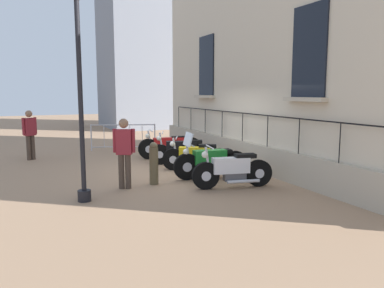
{
  "coord_description": "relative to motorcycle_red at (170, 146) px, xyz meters",
  "views": [
    {
      "loc": [
        4.12,
        9.88,
        2.31
      ],
      "look_at": [
        -0.29,
        0.0,
        0.8
      ],
      "focal_mm": 35.11,
      "sensor_mm": 36.0,
      "label": 1
    }
  ],
  "objects": [
    {
      "name": "pedestrian_walking",
      "position": [
        4.47,
        -1.63,
        0.53
      ],
      "size": [
        0.47,
        0.37,
        1.69
      ],
      "color": "#47382D",
      "rests_on": "ground_plane"
    },
    {
      "name": "lamppost",
      "position": [
        3.53,
        4.18,
        2.29
      ],
      "size": [
        0.36,
        0.36,
        4.46
      ],
      "color": "black",
      "rests_on": "ground_plane"
    },
    {
      "name": "motorcycle_white",
      "position": [
        0.1,
        4.48,
        0.0
      ],
      "size": [
        1.99,
        0.73,
        1.04
      ],
      "color": "black",
      "rests_on": "ground_plane"
    },
    {
      "name": "pedestrian_standing",
      "position": [
        2.49,
        3.5,
        0.53
      ],
      "size": [
        0.49,
        0.35,
        1.69
      ],
      "color": "#47382D",
      "rests_on": "ground_plane"
    },
    {
      "name": "distant_building",
      "position": [
        -2.92,
        -12.14,
        4.26
      ],
      "size": [
        5.41,
        5.75,
        9.38
      ],
      "color": "gray",
      "rests_on": "ground_plane"
    },
    {
      "name": "motorcycle_green",
      "position": [
        0.11,
        3.36,
        0.04
      ],
      "size": [
        2.1,
        0.68,
        1.26
      ],
      "color": "black",
      "rests_on": "ground_plane"
    },
    {
      "name": "motorcycle_black",
      "position": [
        0.04,
        1.24,
        -0.0
      ],
      "size": [
        2.04,
        1.01,
        1.04
      ],
      "color": "black",
      "rests_on": "ground_plane"
    },
    {
      "name": "crowd_barrier",
      "position": [
        1.09,
        -2.33,
        0.14
      ],
      "size": [
        2.4,
        0.82,
        1.05
      ],
      "color": "#B7B7BF",
      "rests_on": "ground_plane"
    },
    {
      "name": "building_facade",
      "position": [
        -1.92,
        2.31,
        2.92
      ],
      "size": [
        0.82,
        12.46,
        6.93
      ],
      "color": "beige",
      "rests_on": "ground_plane"
    },
    {
      "name": "motorcycle_yellow",
      "position": [
        0.03,
        2.25,
        -0.02
      ],
      "size": [
        1.89,
        1.04,
        0.98
      ],
      "color": "black",
      "rests_on": "ground_plane"
    },
    {
      "name": "ground_plane",
      "position": [
        0.48,
        2.31,
        -0.43
      ],
      "size": [
        60.0,
        60.0,
        0.0
      ],
      "primitive_type": "plane",
      "color": "#9E7A5B"
    },
    {
      "name": "bollard",
      "position": [
        1.71,
        3.37,
        0.11
      ],
      "size": [
        0.22,
        0.22,
        1.07
      ],
      "color": "brown",
      "rests_on": "ground_plane"
    },
    {
      "name": "motorcycle_red",
      "position": [
        0.0,
        0.0,
        0.0
      ],
      "size": [
        2.25,
        0.64,
        1.0
      ],
      "color": "black",
      "rests_on": "ground_plane"
    }
  ]
}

